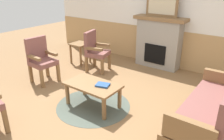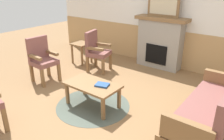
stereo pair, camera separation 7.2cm
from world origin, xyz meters
TOP-DOWN VIEW (x-y plane):
  - ground_plane at (0.00, 0.00)m, footprint 14.00×14.00m
  - wall_back at (0.00, 2.60)m, footprint 7.20×0.14m
  - fireplace at (0.00, 2.35)m, footprint 1.30×0.44m
  - framed_picture at (0.00, 2.35)m, footprint 0.80×0.04m
  - couch at (1.81, 0.28)m, footprint 0.70×1.80m
  - coffee_table at (-0.05, -0.14)m, footprint 0.96×0.56m
  - round_rug at (-0.05, -0.14)m, footprint 1.33×1.33m
  - book_on_table at (0.13, -0.10)m, footprint 0.26×0.23m
  - armchair_near_fireplace at (-1.66, 0.01)m, footprint 0.51×0.51m
  - armchair_by_window_left at (-1.12, 1.18)m, footprint 0.58×0.58m
  - side_table at (-1.78, 1.34)m, footprint 0.44×0.44m

SIDE VIEW (x-z plane):
  - ground_plane at x=0.00m, z-range 0.00..0.00m
  - round_rug at x=-0.05m, z-range 0.00..0.01m
  - coffee_table at x=-0.05m, z-range 0.17..0.61m
  - couch at x=1.81m, z-range -0.09..0.89m
  - side_table at x=-1.78m, z-range 0.16..0.71m
  - book_on_table at x=0.13m, z-range 0.44..0.47m
  - armchair_near_fireplace at x=-1.66m, z-range 0.05..1.03m
  - armchair_by_window_left at x=-1.12m, z-range 0.05..1.03m
  - fireplace at x=0.00m, z-range 0.01..1.29m
  - wall_back at x=0.00m, z-range -0.04..2.66m
  - framed_picture at x=0.00m, z-range 1.28..1.84m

